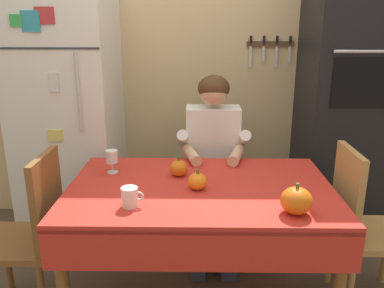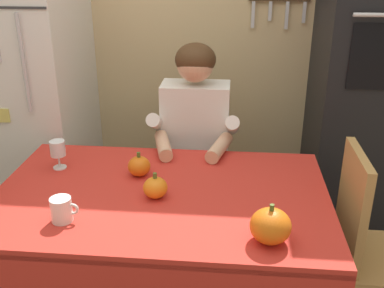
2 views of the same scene
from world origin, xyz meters
TOP-DOWN VIEW (x-y plane):
  - back_wall_assembly at (0.05, 1.35)m, footprint 3.70×0.13m
  - refrigerator at (-0.95, 0.96)m, footprint 0.68×0.71m
  - wall_oven at (1.05, 1.00)m, footprint 0.60×0.64m
  - dining_table at (0.00, 0.08)m, footprint 1.40×0.90m
  - chair_behind_person at (0.09, 0.87)m, footprint 0.40×0.40m
  - seated_person at (0.09, 0.68)m, footprint 0.47×0.55m
  - chair_right_side at (0.90, 0.14)m, footprint 0.40×0.40m
  - coffee_mug at (-0.33, -0.15)m, footprint 0.11×0.08m
  - wine_glass at (-0.50, 0.28)m, footprint 0.07×0.07m
  - pumpkin_large at (-0.12, 0.24)m, footprint 0.10×0.10m
  - pumpkin_medium at (0.43, -0.21)m, footprint 0.14×0.14m
  - pumpkin_small at (-0.01, 0.06)m, footprint 0.10×0.10m

SIDE VIEW (x-z plane):
  - chair_behind_person at x=0.09m, z-range 0.05..0.98m
  - chair_right_side at x=0.90m, z-range 0.05..0.98m
  - dining_table at x=0.00m, z-range 0.29..1.03m
  - seated_person at x=0.09m, z-range 0.11..1.36m
  - pumpkin_small at x=-0.01m, z-range 0.73..0.84m
  - pumpkin_large at x=-0.12m, z-range 0.73..0.84m
  - coffee_mug at x=-0.33m, z-range 0.74..0.84m
  - pumpkin_medium at x=0.43m, z-range 0.73..0.88m
  - wine_glass at x=-0.50m, z-range 0.77..0.90m
  - refrigerator at x=-0.95m, z-range 0.00..1.80m
  - wall_oven at x=1.05m, z-range 0.00..2.10m
  - back_wall_assembly at x=0.05m, z-range 0.00..2.60m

